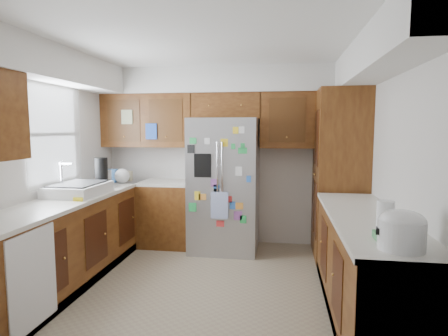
{
  "coord_description": "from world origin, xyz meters",
  "views": [
    {
      "loc": [
        0.76,
        -3.77,
        1.67
      ],
      "look_at": [
        0.13,
        0.35,
        1.22
      ],
      "focal_mm": 30.0,
      "sensor_mm": 36.0,
      "label": 1
    }
  ],
  "objects_px": {
    "rice_cooker": "(402,229)",
    "pantry": "(339,175)",
    "paper_towel": "(385,219)",
    "fridge": "(224,185)"
  },
  "relations": [
    {
      "from": "rice_cooker",
      "to": "pantry",
      "type": "bearing_deg",
      "value": 89.99
    },
    {
      "from": "paper_towel",
      "to": "fridge",
      "type": "bearing_deg",
      "value": 122.1
    },
    {
      "from": "rice_cooker",
      "to": "paper_towel",
      "type": "distance_m",
      "value": 0.25
    },
    {
      "from": "pantry",
      "to": "fridge",
      "type": "distance_m",
      "value": 1.51
    },
    {
      "from": "rice_cooker",
      "to": "paper_towel",
      "type": "bearing_deg",
      "value": 97.68
    },
    {
      "from": "pantry",
      "to": "rice_cooker",
      "type": "xyz_separation_m",
      "value": [
        -0.0,
        -2.53,
        -0.03
      ]
    },
    {
      "from": "pantry",
      "to": "fridge",
      "type": "height_order",
      "value": "pantry"
    },
    {
      "from": "rice_cooker",
      "to": "fridge",
      "type": "bearing_deg",
      "value": 120.13
    },
    {
      "from": "fridge",
      "to": "paper_towel",
      "type": "relative_size",
      "value": 7.01
    },
    {
      "from": "pantry",
      "to": "paper_towel",
      "type": "bearing_deg",
      "value": -90.84
    }
  ]
}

